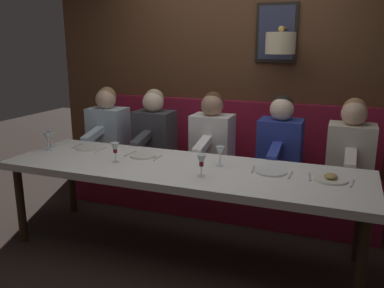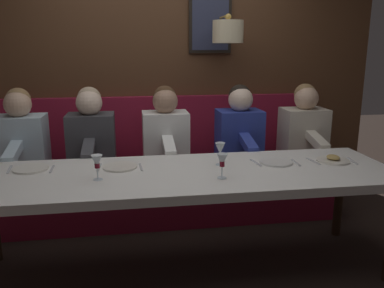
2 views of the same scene
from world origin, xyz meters
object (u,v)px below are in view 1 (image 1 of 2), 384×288
Objects in this scene: wine_glass_0 at (51,135)px; wine_glass_2 at (201,161)px; wine_glass_4 at (47,138)px; diner_nearest at (351,146)px; diner_near at (280,140)px; wine_glass_1 at (115,148)px; diner_middle at (212,134)px; diner_farthest at (108,126)px; wine_glass_3 at (220,152)px; dining_table at (182,173)px; diner_far at (154,130)px.

wine_glass_0 and wine_glass_2 have the same top height.
diner_nearest is at bearing -71.70° from wine_glass_4.
diner_near reaches higher than wine_glass_1.
diner_farthest is (0.00, 1.22, 0.00)m from diner_middle.
diner_middle is at bearing -90.00° from diner_farthest.
diner_middle is 1.56m from wine_glass_4.
wine_glass_4 is (-0.86, 0.09, 0.04)m from diner_farthest.
wine_glass_1 is 0.79m from wine_glass_4.
diner_middle reaches higher than wine_glass_3.
wine_glass_0 is (0.11, 1.38, 0.18)m from dining_table.
diner_near is 0.84m from wine_glass_3.
diner_near reaches higher than wine_glass_2.
diner_far is (0.00, 0.64, 0.00)m from diner_middle.
wine_glass_3 is (-0.76, -0.32, 0.04)m from diner_middle.
diner_near is 4.82× the size of wine_glass_2.
wine_glass_4 is at bearing 93.50° from wine_glass_3.
diner_farthest is 4.82× the size of wine_glass_1.
dining_table is 17.92× the size of wine_glass_1.
diner_near is 4.82× the size of wine_glass_0.
dining_table is at bearing 113.01° from wine_glass_3.
dining_table is 3.72× the size of diner_nearest.
wine_glass_0 is at bearing 79.92° from wine_glass_2.
diner_near reaches higher than wine_glass_3.
diner_middle is (0.00, 1.30, 0.00)m from diner_nearest.
wine_glass_1 reaches higher than dining_table.
diner_nearest is at bearing -90.00° from diner_farthest.
diner_nearest reaches higher than wine_glass_0.
diner_near is 1.00× the size of diner_far.
wine_glass_3 is at bearing -116.34° from diner_farthest.
diner_middle is 4.82× the size of wine_glass_3.
diner_middle is at bearing 14.26° from wine_glass_2.
wine_glass_1 is (-0.96, 1.20, 0.04)m from diner_near.
diner_far is 1.23m from wine_glass_3.
wine_glass_3 is (0.01, -1.67, 0.00)m from wine_glass_0.
wine_glass_0 is 0.85m from wine_glass_1.
wine_glass_0 is 1.00× the size of wine_glass_4.
wine_glass_1 is at bearing 98.34° from dining_table.
dining_table is at bearing -90.91° from wine_glass_4.
dining_table is 3.72× the size of diner_far.
wine_glass_2 is at bearing -165.74° from diner_middle.
diner_middle is 4.82× the size of wine_glass_2.
diner_near and diner_farthest have the same top height.
diner_nearest is 4.82× the size of wine_glass_1.
diner_near is 2.16m from wine_glass_4.
wine_glass_4 is (-0.86, 2.60, 0.04)m from diner_nearest.
diner_nearest is 2.75m from wine_glass_0.
diner_near is at bearing -90.00° from diner_farthest.
diner_nearest is 4.82× the size of wine_glass_0.
wine_glass_2 is at bearing 158.90° from diner_near.
dining_table is at bearing -142.35° from diner_far.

